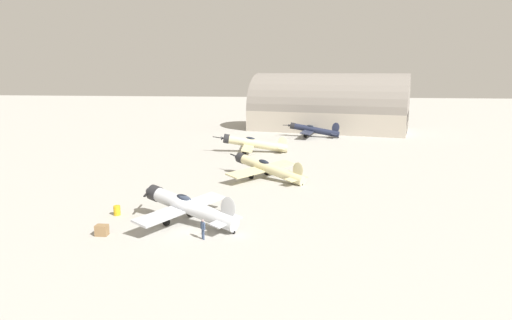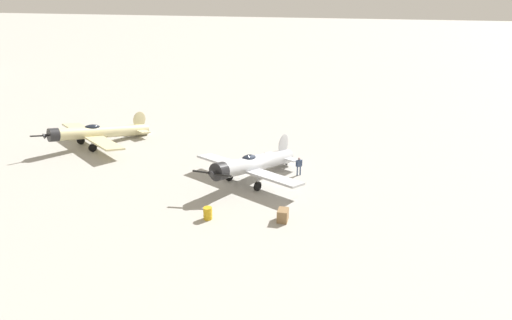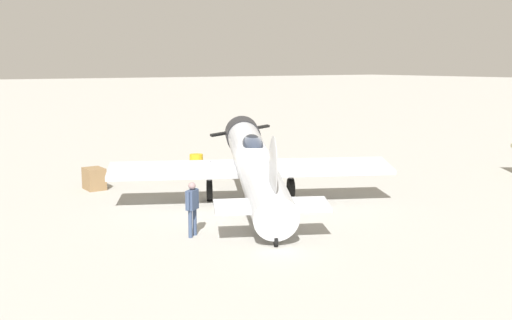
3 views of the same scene
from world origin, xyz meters
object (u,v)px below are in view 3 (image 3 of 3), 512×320
Objects in this scene: fuel_drum at (196,164)px; airplane_foreground at (254,165)px; equipment_crate at (94,179)px; ground_crew_mechanic at (192,204)px.

airplane_foreground is at bearing -11.69° from fuel_drum.
equipment_crate is 5.38m from fuel_drum.
equipment_crate is (-6.28, -3.79, -1.11)m from airplane_foreground.
airplane_foreground is 7.49m from fuel_drum.
ground_crew_mechanic is (2.21, -3.68, -0.55)m from airplane_foreground.
airplane_foreground is 4.33m from ground_crew_mechanic.
fuel_drum is (-0.98, 5.29, 0.01)m from equipment_crate.
fuel_drum is at bearing 14.68° from airplane_foreground.
ground_crew_mechanic is 1.68× the size of equipment_crate.
ground_crew_mechanic is 10.80m from fuel_drum.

